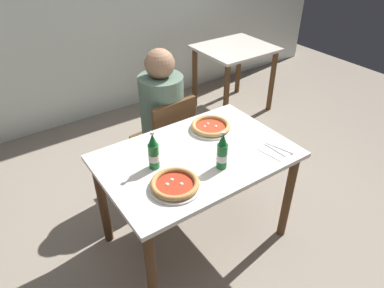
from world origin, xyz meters
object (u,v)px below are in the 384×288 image
beer_bottle_left (154,153)px  beer_bottle_center (222,153)px  dining_table_background (234,61)px  pizza_marinara_far (211,127)px  napkin_with_cutlery (277,149)px  chair_behind_table (167,139)px  pizza_margherita_near (175,184)px  diner_seated (163,125)px  dining_table_main (196,169)px

beer_bottle_left → beer_bottle_center: size_ratio=1.00×
dining_table_background → pizza_marinara_far: pizza_marinara_far is taller
beer_bottle_center → napkin_with_cutlery: (0.40, -0.06, -0.10)m
beer_bottle_center → pizza_marinara_far: bearing=61.4°
chair_behind_table → pizza_margherita_near: bearing=57.7°
diner_seated → napkin_with_cutlery: size_ratio=5.93×
dining_table_main → napkin_with_cutlery: 0.53m
dining_table_background → pizza_margherita_near: bearing=-138.5°
chair_behind_table → napkin_with_cutlery: bearing=105.2°
dining_table_main → dining_table_background: bearing=42.7°
pizza_marinara_far → napkin_with_cutlery: 0.48m
diner_seated → pizza_margherita_near: (-0.42, -0.84, 0.19)m
pizza_marinara_far → diner_seated: bearing=103.4°
chair_behind_table → beer_bottle_center: (-0.10, -0.80, 0.37)m
beer_bottle_left → napkin_with_cutlery: beer_bottle_left is taller
dining_table_main → pizza_margherita_near: bearing=-146.3°
pizza_margherita_near → beer_bottle_center: 0.34m
pizza_marinara_far → beer_bottle_left: (-0.53, -0.15, 0.08)m
beer_bottle_center → napkin_with_cutlery: beer_bottle_center is taller
beer_bottle_left → beer_bottle_center: (0.33, -0.23, 0.00)m
beer_bottle_left → beer_bottle_center: bearing=-34.6°
pizza_margherita_near → beer_bottle_center: size_ratio=1.19×
beer_bottle_center → beer_bottle_left: bearing=145.4°
chair_behind_table → napkin_with_cutlery: size_ratio=4.17×
chair_behind_table → beer_bottle_left: beer_bottle_left is taller
pizza_marinara_far → beer_bottle_left: 0.56m
dining_table_background → pizza_margherita_near: 2.40m
dining_table_background → beer_bottle_center: bearing=-132.8°
diner_seated → dining_table_background: bearing=28.2°
chair_behind_table → beer_bottle_left: size_ratio=3.44×
dining_table_main → pizza_margherita_near: (-0.28, -0.18, 0.14)m
dining_table_background → chair_behind_table: bearing=-150.1°
dining_table_main → napkin_with_cutlery: size_ratio=5.88×
dining_table_background → beer_bottle_left: 2.26m
dining_table_main → chair_behind_table: size_ratio=1.41×
napkin_with_cutlery → beer_bottle_center: bearing=171.1°
dining_table_background → napkin_with_cutlery: bearing=-122.8°
pizza_marinara_far → beer_bottle_center: (-0.20, -0.37, 0.08)m
dining_table_main → beer_bottle_center: size_ratio=4.86×
dining_table_background → beer_bottle_center: beer_bottle_center is taller
pizza_marinara_far → pizza_margherita_near: bearing=-144.9°
dining_table_main → beer_bottle_center: (0.05, -0.19, 0.22)m
diner_seated → pizza_margherita_near: 0.96m
dining_table_main → dining_table_background: (1.51, 1.40, -0.04)m
dining_table_background → napkin_with_cutlery: (-1.06, -1.65, 0.16)m
pizza_margherita_near → dining_table_main: bearing=33.7°
dining_table_background → beer_bottle_left: (-1.79, -1.36, 0.26)m
diner_seated → napkin_with_cutlery: diner_seated is taller
dining_table_background → pizza_marinara_far: (-1.26, -1.21, 0.18)m
chair_behind_table → pizza_marinara_far: size_ratio=2.89×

